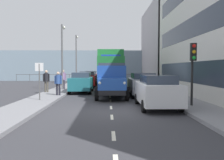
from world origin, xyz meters
TOP-DOWN VIEW (x-y plane):
  - ground_plane at (0.00, -8.22)m, footprint 80.00×80.00m
  - sidewalk_left at (-4.40, -8.22)m, footprint 2.13×37.86m
  - sidewalk_right at (4.40, -8.22)m, footprint 2.13×37.86m
  - road_centreline_markings at (0.00, -7.43)m, footprint 0.12×33.29m
  - building_far_block at (-9.24, -22.97)m, footprint 7.55×14.86m
  - sea_horizon at (0.00, -30.15)m, footprint 80.00×0.80m
  - seawall_railing at (-0.00, -26.55)m, footprint 28.08×0.08m
  - truck_vintage_blue at (-0.09, -5.42)m, footprint 2.17×5.64m
  - lorry_cargo_green at (-0.11, -13.81)m, footprint 2.58×8.20m
  - car_white_kerbside_near at (-2.38, -1.16)m, footprint 1.93×4.53m
  - car_silver_kerbside_1 at (-2.38, -6.67)m, footprint 1.93×4.42m
  - car_teal_oppositeside_0 at (2.38, -9.45)m, footprint 1.83×4.21m
  - car_red_oppositeside_1 at (2.38, -15.74)m, footprint 1.97×4.13m
  - car_maroon_oppositeside_2 at (2.38, -21.26)m, footprint 1.81×4.63m
  - pedestrian_near_railing at (3.71, -6.13)m, footprint 0.53×0.34m
  - pedestrian_strolling at (5.11, -8.49)m, footprint 0.53×0.34m
  - pedestrian_by_lamp at (4.26, -11.28)m, footprint 0.53×0.34m
  - traffic_light_near at (-4.17, -0.93)m, footprint 0.28×0.41m
  - lamp_post_promenade at (4.31, -11.34)m, footprint 0.32×1.14m
  - lamp_post_far at (4.23, -21.00)m, footprint 0.32×1.14m
  - street_sign at (4.31, -3.44)m, footprint 0.50×0.07m

SIDE VIEW (x-z plane):
  - ground_plane at x=0.00m, z-range 0.00..0.00m
  - road_centreline_markings at x=0.00m, z-range 0.00..0.01m
  - sidewalk_left at x=-4.40m, z-range 0.00..0.15m
  - sidewalk_right at x=4.40m, z-range 0.00..0.15m
  - car_teal_oppositeside_0 at x=2.38m, z-range 0.04..1.76m
  - car_red_oppositeside_1 at x=2.38m, z-range 0.04..1.76m
  - car_maroon_oppositeside_2 at x=2.38m, z-range 0.04..1.76m
  - car_silver_kerbside_1 at x=-2.38m, z-range 0.04..1.76m
  - car_white_kerbside_near at x=-2.38m, z-range 0.04..1.76m
  - seawall_railing at x=0.00m, z-range 0.32..1.52m
  - pedestrian_near_railing at x=3.71m, z-range 0.30..1.97m
  - truck_vintage_blue at x=-0.09m, z-range -0.04..2.39m
  - pedestrian_by_lamp at x=4.26m, z-range 0.31..2.07m
  - pedestrian_strolling at x=5.11m, z-range 0.31..2.08m
  - street_sign at x=4.31m, z-range 0.56..2.81m
  - lorry_cargo_green at x=-0.11m, z-range 0.14..4.01m
  - traffic_light_near at x=-4.17m, z-range 0.87..4.07m
  - sea_horizon at x=0.00m, z-range 0.00..5.00m
  - lamp_post_promenade at x=4.31m, z-range 0.75..6.65m
  - lamp_post_far at x=4.23m, z-range 0.76..6.97m
  - building_far_block at x=-9.24m, z-range 0.00..10.50m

